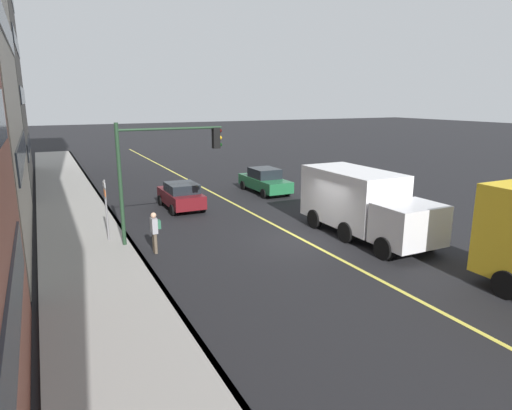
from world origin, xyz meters
The scene contains 10 objects.
ground centered at (0.00, 0.00, 0.00)m, with size 200.00×200.00×0.00m, color black.
sidewalk_slab centered at (0.00, 8.65, 0.07)m, with size 80.00×3.67×0.15m, color gray.
curb_edge centered at (0.00, 6.89, 0.07)m, with size 80.00×0.16×0.15m, color slate.
lane_stripe_center centered at (0.00, 0.00, 0.01)m, with size 80.00×0.16×0.01m, color #D8CC4C.
car_green centered at (9.67, -3.12, 0.80)m, with size 4.64×1.91×1.62m.
car_maroon centered at (7.79, 3.13, 0.78)m, with size 3.94×1.88×1.51m.
truck_white centered at (-0.66, -2.69, 1.55)m, with size 6.97×2.66×2.90m.
pedestrian_with_backpack centered at (1.20, 6.19, 0.97)m, with size 0.40×0.36×1.67m.
traffic_light_mast centered at (2.35, 5.40, 3.57)m, with size 0.28×4.50×5.14m.
street_sign_post centered at (3.27, 7.72, 1.63)m, with size 0.60×0.08×2.77m.
Camera 1 is at (-15.62, 9.98, 6.03)m, focal length 30.82 mm.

